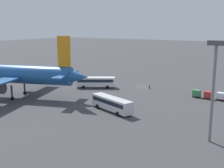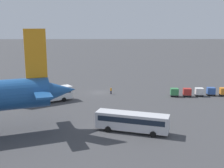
% 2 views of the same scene
% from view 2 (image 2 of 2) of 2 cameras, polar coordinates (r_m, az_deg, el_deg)
% --- Properties ---
extents(ground_plane, '(600.00, 600.00, 0.00)m').
position_cam_2_polar(ground_plane, '(74.07, -2.63, -1.74)').
color(ground_plane, '#424244').
extents(shuttle_bus_near, '(11.71, 8.80, 3.37)m').
position_cam_2_polar(shuttle_bus_near, '(65.57, -13.28, -2.02)').
color(shuttle_bus_near, white).
rests_on(shuttle_bus_near, ground).
extents(shuttle_bus_far, '(12.26, 6.28, 3.21)m').
position_cam_2_polar(shuttle_bus_far, '(46.73, 4.09, -7.45)').
color(shuttle_bus_far, silver).
rests_on(shuttle_bus_far, ground).
extents(worker_person, '(0.38, 0.38, 1.74)m').
position_cam_2_polar(worker_person, '(72.23, -0.21, -1.36)').
color(worker_person, '#1E1E2D').
rests_on(worker_person, ground).
extents(cargo_cart_orange, '(2.15, 1.86, 2.06)m').
position_cam_2_polar(cargo_cart_orange, '(75.60, 21.80, -1.38)').
color(cargo_cart_orange, '#38383D').
rests_on(cargo_cart_orange, ground).
extents(cargo_cart_blue, '(2.15, 1.86, 2.06)m').
position_cam_2_polar(cargo_cart_blue, '(74.82, 19.46, -1.33)').
color(cargo_cart_blue, '#38383D').
rests_on(cargo_cart_blue, ground).
extents(cargo_cart_white, '(2.15, 1.86, 2.06)m').
position_cam_2_polar(cargo_cart_white, '(73.26, 17.30, -1.46)').
color(cargo_cart_white, '#38383D').
rests_on(cargo_cart_white, ground).
extents(cargo_cart_red, '(2.15, 1.86, 2.06)m').
position_cam_2_polar(cargo_cart_red, '(72.00, 15.01, -1.55)').
color(cargo_cart_red, '#38383D').
rests_on(cargo_cart_red, ground).
extents(cargo_cart_green, '(2.15, 1.86, 2.06)m').
position_cam_2_polar(cargo_cart_green, '(71.29, 12.56, -1.56)').
color(cargo_cart_green, '#38383D').
rests_on(cargo_cart_green, ground).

